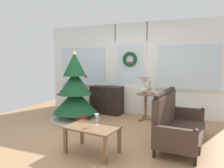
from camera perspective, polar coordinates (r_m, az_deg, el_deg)
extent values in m
plane|color=#AD7F56|center=(4.31, -3.46, -14.06)|extent=(6.76, 6.76, 0.00)
cube|color=white|center=(6.61, -7.70, 4.26)|extent=(2.15, 0.08, 2.55)
cube|color=white|center=(5.75, 19.83, 3.67)|extent=(2.15, 0.08, 2.55)
cube|color=white|center=(6.05, 5.18, 13.85)|extent=(0.94, 0.08, 0.50)
cube|color=silver|center=(5.98, 4.95, 1.70)|extent=(0.90, 0.05, 2.05)
cube|color=white|center=(6.03, 4.84, -3.77)|extent=(0.78, 0.02, 0.80)
cube|color=silver|center=(5.94, 4.93, 5.29)|extent=(0.78, 0.01, 1.10)
cube|color=silver|center=(6.56, -7.96, 4.90)|extent=(1.50, 0.01, 1.10)
cube|color=silver|center=(5.69, 19.83, 4.40)|extent=(1.50, 0.01, 1.10)
cube|color=silver|center=(6.58, -7.94, -0.07)|extent=(1.59, 0.06, 0.03)
cube|color=silver|center=(5.72, 19.62, -1.32)|extent=(1.59, 0.06, 0.03)
torus|color=#164424|center=(5.90, 4.83, 6.74)|extent=(0.41, 0.09, 0.41)
cube|color=red|center=(5.89, 4.77, 5.48)|extent=(0.10, 0.02, 0.10)
cylinder|color=#4C331E|center=(5.63, -9.89, -7.99)|extent=(0.10, 0.10, 0.24)
cone|color=beige|center=(5.65, -9.88, -8.68)|extent=(1.31, 1.31, 0.10)
cone|color=#194C28|center=(5.56, -9.96, -4.53)|extent=(1.14, 1.14, 0.59)
cone|color=#194C28|center=(5.49, -10.05, 0.33)|extent=(0.86, 0.86, 0.59)
cone|color=#194C28|center=(5.46, -10.14, 5.28)|extent=(0.59, 0.59, 0.59)
cone|color=#E0BC4C|center=(5.47, -10.21, 8.52)|extent=(0.12, 0.12, 0.12)
sphere|color=red|center=(5.58, -7.11, 2.01)|extent=(0.07, 0.07, 0.07)
sphere|color=gold|center=(5.68, -9.04, 3.95)|extent=(0.05, 0.05, 0.05)
sphere|color=silver|center=(5.33, -12.74, 0.73)|extent=(0.06, 0.06, 0.06)
sphere|color=#264CB2|center=(5.73, -10.43, 4.04)|extent=(0.06, 0.06, 0.06)
sphere|color=red|center=(5.57, -14.51, -2.79)|extent=(0.06, 0.06, 0.06)
sphere|color=gold|center=(5.72, -9.38, 3.58)|extent=(0.07, 0.07, 0.07)
sphere|color=silver|center=(5.43, -13.71, -1.45)|extent=(0.08, 0.08, 0.08)
cube|color=black|center=(6.03, -1.44, -4.33)|extent=(0.92, 0.46, 0.78)
sphere|color=tan|center=(5.89, -3.98, -2.73)|extent=(0.03, 0.03, 0.03)
sphere|color=tan|center=(5.72, -0.81, -2.97)|extent=(0.03, 0.03, 0.03)
sphere|color=tan|center=(5.94, -3.95, -5.59)|extent=(0.03, 0.03, 0.03)
sphere|color=tan|center=(5.78, -0.80, -5.91)|extent=(0.03, 0.03, 0.03)
cylinder|color=black|center=(3.41, 21.65, -18.88)|extent=(0.05, 0.05, 0.14)
cylinder|color=black|center=(4.77, 23.23, -11.66)|extent=(0.05, 0.05, 0.14)
cylinder|color=black|center=(3.50, 11.33, -17.88)|extent=(0.05, 0.05, 0.14)
cylinder|color=black|center=(4.83, 15.98, -11.15)|extent=(0.05, 0.05, 0.14)
cube|color=#473328|center=(4.06, 18.34, -12.51)|extent=(0.83, 1.45, 0.14)
cube|color=#473328|center=(4.01, 14.26, -6.99)|extent=(0.23, 1.40, 0.62)
cube|color=black|center=(3.95, 14.39, -2.18)|extent=(0.19, 1.37, 0.06)
cube|color=#473328|center=(3.33, 16.50, -14.47)|extent=(0.67, 0.14, 0.38)
cylinder|color=black|center=(3.24, 21.78, -12.06)|extent=(0.10, 0.10, 0.09)
cube|color=#473328|center=(4.74, 19.71, -8.37)|extent=(0.67, 0.14, 0.38)
cylinder|color=black|center=(4.67, 23.36, -6.57)|extent=(0.10, 0.10, 0.09)
cylinder|color=brown|center=(5.38, 9.16, -2.73)|extent=(0.48, 0.48, 0.02)
cylinder|color=brown|center=(5.44, 9.10, -6.26)|extent=(0.07, 0.07, 0.65)
cube|color=brown|center=(5.48, 10.69, -9.49)|extent=(0.20, 0.05, 0.04)
cube|color=brown|center=(5.66, 8.56, -8.94)|extent=(0.14, 0.20, 0.04)
cube|color=brown|center=(5.40, 7.87, -9.68)|extent=(0.14, 0.20, 0.04)
sphere|color=silver|center=(5.41, 8.65, -1.66)|extent=(0.16, 0.16, 0.16)
cylinder|color=silver|center=(5.40, 8.67, -0.31)|extent=(0.02, 0.02, 0.06)
cone|color=silver|center=(5.39, 8.70, 1.07)|extent=(0.28, 0.28, 0.20)
cylinder|color=tan|center=(5.28, 10.09, -1.89)|extent=(0.09, 0.09, 0.16)
sphere|color=tan|center=(5.27, 10.10, -1.03)|extent=(0.10, 0.10, 0.10)
cylinder|color=#4C7042|center=(5.27, 9.91, 0.06)|extent=(0.07, 0.01, 0.17)
cylinder|color=#4C7042|center=(5.26, 10.13, 0.05)|extent=(0.01, 0.01, 0.18)
cylinder|color=#4C7042|center=(5.26, 10.34, 0.04)|extent=(0.07, 0.01, 0.17)
cube|color=brown|center=(3.49, -5.39, -11.67)|extent=(0.90, 0.62, 0.03)
cube|color=brown|center=(3.63, -12.53, -14.77)|extent=(0.05, 0.05, 0.41)
cube|color=brown|center=(3.20, -1.84, -17.53)|extent=(0.05, 0.05, 0.41)
cube|color=brown|center=(3.94, -8.15, -12.94)|extent=(0.05, 0.05, 0.41)
cube|color=brown|center=(3.56, 1.96, -15.04)|extent=(0.05, 0.05, 0.41)
cylinder|color=silver|center=(3.55, -4.13, -11.07)|extent=(0.06, 0.06, 0.01)
cylinder|color=silver|center=(3.53, -4.14, -10.27)|extent=(0.01, 0.01, 0.10)
cone|color=silver|center=(3.50, -4.15, -8.78)|extent=(0.08, 0.08, 0.09)
cube|color=red|center=(5.25, -8.18, -9.18)|extent=(0.21, 0.19, 0.21)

